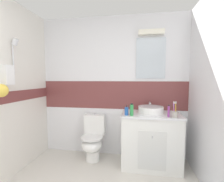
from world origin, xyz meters
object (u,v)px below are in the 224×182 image
at_px(soap_dispenser, 127,111).
at_px(toothbrush_cup, 175,114).
at_px(shampoo_bottle_tall, 132,110).
at_px(sink_basin, 151,110).
at_px(toilet, 93,139).
at_px(toothpaste_tube_upright, 169,111).

bearing_deg(soap_dispenser, toothbrush_cup, -2.99).
bearing_deg(shampoo_bottle_tall, toothbrush_cup, -1.72).
bearing_deg(sink_basin, shampoo_bottle_tall, -145.03).
xyz_separation_m(toothbrush_cup, shampoo_bottle_tall, (-0.61, 0.02, 0.03)).
distance_m(soap_dispenser, shampoo_bottle_tall, 0.08).
xyz_separation_m(sink_basin, toilet, (-0.96, 0.03, -0.55)).
height_order(soap_dispenser, shampoo_bottle_tall, shampoo_bottle_tall).
relative_size(toilet, soap_dispenser, 4.79).
bearing_deg(sink_basin, toothpaste_tube_upright, -42.40).
distance_m(shampoo_bottle_tall, toothpaste_tube_upright, 0.52).
relative_size(sink_basin, toothbrush_cup, 1.93).
xyz_separation_m(sink_basin, toothbrush_cup, (0.31, -0.22, -0.00)).
bearing_deg(soap_dispenser, toothpaste_tube_upright, -2.28).
xyz_separation_m(soap_dispenser, shampoo_bottle_tall, (0.08, -0.02, 0.03)).
relative_size(sink_basin, shampoo_bottle_tall, 2.37).
height_order(soap_dispenser, toothpaste_tube_upright, toothpaste_tube_upright).
relative_size(soap_dispenser, shampoo_bottle_tall, 0.87).
relative_size(toothbrush_cup, soap_dispenser, 1.40).
bearing_deg(toothbrush_cup, shampoo_bottle_tall, 178.28).
distance_m(toothbrush_cup, soap_dispenser, 0.68).
relative_size(sink_basin, soap_dispenser, 2.71).
distance_m(sink_basin, toilet, 1.11).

